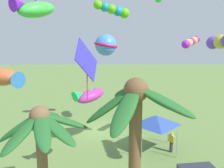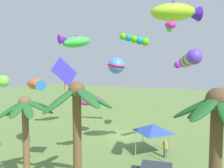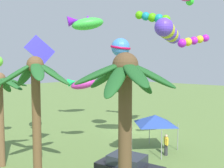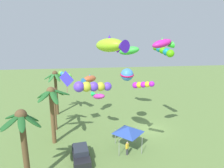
{
  "view_description": "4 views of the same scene",
  "coord_description": "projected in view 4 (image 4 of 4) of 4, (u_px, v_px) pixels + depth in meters",
  "views": [
    {
      "loc": [
        -0.84,
        21.93,
        8.69
      ],
      "look_at": [
        -1.06,
        6.61,
        5.79
      ],
      "focal_mm": 38.64,
      "sensor_mm": 36.0,
      "label": 1
    },
    {
      "loc": [
        -8.44,
        23.61,
        8.04
      ],
      "look_at": [
        -1.02,
        5.65,
        6.53
      ],
      "focal_mm": 34.54,
      "sensor_mm": 36.0,
      "label": 2
    },
    {
      "loc": [
        -14.6,
        21.55,
        6.86
      ],
      "look_at": [
        -2.19,
        6.62,
        5.28
      ],
      "focal_mm": 41.53,
      "sensor_mm": 36.0,
      "label": 3
    },
    {
      "loc": [
        -24.38,
        8.92,
        12.79
      ],
      "look_at": [
        -1.79,
        5.72,
        7.32
      ],
      "focal_mm": 30.65,
      "sensor_mm": 36.0,
      "label": 4
    }
  ],
  "objects": [
    {
      "name": "kite_fish_5",
      "position": [
        111.0,
        45.0,
        17.62
      ],
      "size": [
        4.07,
        3.36,
        1.64
      ],
      "color": "#A4DE27"
    },
    {
      "name": "kite_fish_1",
      "position": [
        98.0,
        96.0,
        25.82
      ],
      "size": [
        2.28,
        2.17,
        1.11
      ],
      "color": "#C933A6"
    },
    {
      "name": "kite_ball_4",
      "position": [
        127.0,
        75.0,
        24.65
      ],
      "size": [
        1.89,
        1.88,
        1.63
      ],
      "color": "#458CF0"
    },
    {
      "name": "kite_fish_2",
      "position": [
        89.0,
        79.0,
        30.02
      ],
      "size": [
        3.29,
        2.86,
        1.34
      ],
      "color": "#CB6133"
    },
    {
      "name": "kite_tube_9",
      "position": [
        164.0,
        51.0,
        23.93
      ],
      "size": [
        3.3,
        1.82,
        1.49
      ],
      "color": "#57C610"
    },
    {
      "name": "parked_car_0",
      "position": [
        81.0,
        154.0,
        20.39
      ],
      "size": [
        4.08,
        2.16,
        1.51
      ],
      "color": "black",
      "rests_on": "ground"
    },
    {
      "name": "kite_fish_3",
      "position": [
        163.0,
        44.0,
        19.4
      ],
      "size": [
        1.55,
        2.69,
        1.28
      ],
      "color": "#D823A1"
    },
    {
      "name": "palm_tree_1",
      "position": [
        22.0,
        131.0,
        15.73
      ],
      "size": [
        3.6,
        3.39,
        7.24
      ],
      "color": "brown",
      "rests_on": "ground"
    },
    {
      "name": "palm_tree_0",
      "position": [
        54.0,
        98.0,
        26.36
      ],
      "size": [
        3.53,
        3.77,
        6.25
      ],
      "color": "brown",
      "rests_on": "ground"
    },
    {
      "name": "kite_tube_7",
      "position": [
        142.0,
        85.0,
        18.41
      ],
      "size": [
        1.8,
        1.8,
        0.95
      ],
      "color": "#BF1EEF"
    },
    {
      "name": "kite_tube_6",
      "position": [
        92.0,
        87.0,
        17.09
      ],
      "size": [
        1.63,
        3.46,
        1.14
      ],
      "color": "#643EE5"
    },
    {
      "name": "ground_plane",
      "position": [
        149.0,
        129.0,
        27.67
      ],
      "size": [
        120.0,
        120.0,
        0.0
      ],
      "primitive_type": "plane",
      "color": "olive"
    },
    {
      "name": "kite_tube_0",
      "position": [
        65.0,
        75.0,
        30.7
      ],
      "size": [
        2.96,
        2.3,
        0.98
      ],
      "color": "#73EB3E"
    },
    {
      "name": "kite_diamond_10",
      "position": [
        67.0,
        79.0,
        24.44
      ],
      "size": [
        0.83,
        1.89,
        2.81
      ],
      "color": "#3A33DC"
    },
    {
      "name": "festival_tent",
      "position": [
        128.0,
        130.0,
        22.15
      ],
      "size": [
        2.86,
        2.86,
        2.85
      ],
      "color": "#9E9EA3",
      "rests_on": "ground"
    },
    {
      "name": "palm_tree_2",
      "position": [
        55.0,
        82.0,
        31.78
      ],
      "size": [
        3.65,
        3.61,
        7.62
      ],
      "color": "brown",
      "rests_on": "ground"
    },
    {
      "name": "kite_fish_8",
      "position": [
        128.0,
        50.0,
        29.56
      ],
      "size": [
        3.48,
        3.92,
        1.78
      ],
      "color": "#3ED044"
    },
    {
      "name": "spectator_0",
      "position": [
        127.0,
        148.0,
        21.38
      ],
      "size": [
        0.44,
        0.43,
        1.59
      ],
      "color": "#38383D",
      "rests_on": "ground"
    },
    {
      "name": "palm_tree_3",
      "position": [
        52.0,
        102.0,
        22.81
      ],
      "size": [
        4.17,
        4.32,
        7.25
      ],
      "color": "brown",
      "rests_on": "ground"
    }
  ]
}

